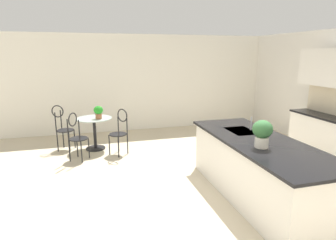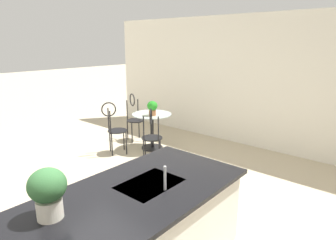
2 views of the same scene
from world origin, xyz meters
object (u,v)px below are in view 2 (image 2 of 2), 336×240
chair_by_island (134,115)px  potted_plant_counter_near (48,190)px  chair_near_window (152,133)px  chair_toward_desk (114,125)px  bistro_table (152,128)px  potted_plant_on_table (152,107)px

chair_by_island → potted_plant_counter_near: size_ratio=2.73×
chair_near_window → chair_by_island: size_ratio=1.00×
chair_toward_desk → bistro_table: bearing=151.3°
chair_near_window → chair_toward_desk: bearing=-82.4°
chair_near_window → potted_plant_counter_near: potted_plant_counter_near is taller
potted_plant_on_table → potted_plant_counter_near: bearing=32.4°
chair_near_window → chair_by_island: 1.41m
bistro_table → potted_plant_on_table: size_ratio=2.75×
chair_toward_desk → potted_plant_on_table: chair_toward_desk is taller
bistro_table → chair_toward_desk: 0.78m
bistro_table → chair_toward_desk: (0.67, -0.37, 0.13)m
chair_by_island → chair_toward_desk: bearing=21.5°
chair_near_window → chair_toward_desk: same height
bistro_table → potted_plant_counter_near: (3.32, 2.16, 0.69)m
bistro_table → chair_by_island: size_ratio=0.77×
bistro_table → chair_near_window: 0.77m
chair_near_window → potted_plant_counter_near: size_ratio=2.73×
chair_near_window → bistro_table: bearing=-136.9°
potted_plant_on_table → bistro_table: bearing=-131.0°
bistro_table → potted_plant_counter_near: potted_plant_counter_near is taller
chair_toward_desk → potted_plant_counter_near: 3.70m
chair_by_island → chair_toward_desk: same height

